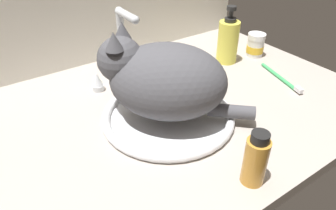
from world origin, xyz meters
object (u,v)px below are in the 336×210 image
Objects in this scene: sink_basin at (168,116)px; pill_bottle at (255,46)px; soap_pump_bottle at (228,41)px; cat at (160,79)px; amber_bottle at (256,159)px; toothbrush at (281,78)px; faucet at (124,55)px.

pill_bottle is (44.54, 13.29, 2.67)cm from sink_basin.
pill_bottle is at bearing -11.29° from soap_pump_bottle.
soap_pump_bottle is at bearing 22.30° from cat.
cat is at bearing -165.17° from pill_bottle.
amber_bottle is (-31.69, -40.73, -1.68)cm from soap_pump_bottle.
cat is (-1.25, 1.17, 10.03)cm from sink_basin.
soap_pump_bottle is (34.87, 14.30, -3.90)cm from cat.
pill_bottle is 0.42× the size of toothbrush.
sink_basin is 37.52cm from soap_pump_bottle.
pill_bottle is at bearing 14.83° from cat.
soap_pump_bottle is at bearing 24.71° from sink_basin.
amber_bottle is (1.93, -46.43, -3.35)cm from faucet.
soap_pump_bottle is 51.63cm from amber_bottle.
toothbrush is at bearing -75.92° from soap_pump_bottle.
toothbrush is at bearing -32.38° from faucet.
cat reaches higher than amber_bottle.
faucet is at bearing 90.00° from sink_basin.
toothbrush is (36.35, 22.15, -4.74)cm from amber_bottle.
toothbrush is (38.28, -3.10, -0.30)cm from sink_basin.
faucet is 1.90× the size of amber_bottle.
sink_basin is at bearing 175.37° from toothbrush.
amber_bottle reaches higher than sink_basin.
pill_bottle reaches higher than sink_basin.
pill_bottle is at bearing -10.03° from faucet.
faucet is at bearing 92.39° from amber_bottle.
amber_bottle is 42.83cm from toothbrush.
soap_pump_bottle reaches higher than amber_bottle.
sink_basin is 10.18cm from cat.
toothbrush is at bearing 31.36° from amber_bottle.
amber_bottle is (-42.60, -38.55, 1.78)cm from pill_bottle.
soap_pump_bottle is (-10.92, 2.18, 3.46)cm from pill_bottle.
pill_bottle is 57.48cm from amber_bottle.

